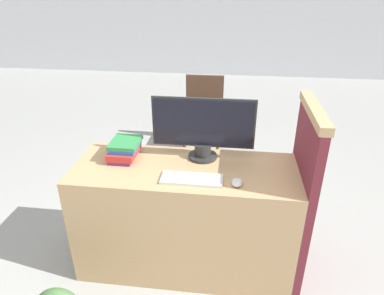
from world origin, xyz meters
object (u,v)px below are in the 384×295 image
(book_stack, at_px, (125,149))
(far_chair, at_px, (204,110))
(monitor, at_px, (203,128))
(mouse, at_px, (237,182))
(keyboard, at_px, (192,179))

(book_stack, relative_size, far_chair, 0.29)
(monitor, distance_m, mouse, 0.43)
(mouse, bearing_deg, far_chair, 100.47)
(keyboard, bearing_deg, monitor, 82.80)
(monitor, xyz_separation_m, mouse, (0.23, -0.31, -0.20))
(monitor, relative_size, keyboard, 1.80)
(mouse, distance_m, book_stack, 0.78)
(keyboard, xyz_separation_m, book_stack, (-0.47, 0.23, 0.05))
(far_chair, bearing_deg, monitor, -141.70)
(keyboard, xyz_separation_m, mouse, (0.26, -0.02, 0.01))
(monitor, bearing_deg, keyboard, -97.20)
(keyboard, height_order, far_chair, far_chair)
(monitor, distance_m, keyboard, 0.36)
(monitor, xyz_separation_m, book_stack, (-0.51, -0.07, -0.15))
(monitor, height_order, mouse, monitor)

